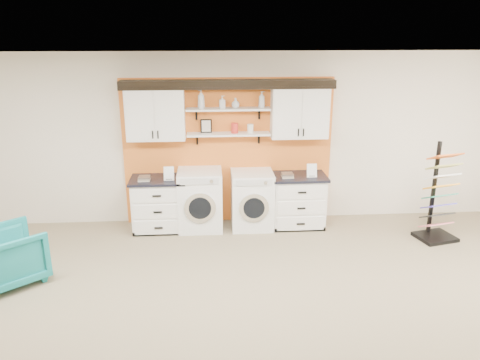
{
  "coord_description": "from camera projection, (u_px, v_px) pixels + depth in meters",
  "views": [
    {
      "loc": [
        -0.32,
        -3.49,
        3.13
      ],
      "look_at": [
        0.08,
        2.3,
        1.25
      ],
      "focal_mm": 35.0,
      "sensor_mm": 36.0,
      "label": 1
    }
  ],
  "objects": [
    {
      "name": "ceiling",
      "position": [
        250.0,
        76.0,
        3.43
      ],
      "size": [
        10.0,
        10.0,
        0.0
      ],
      "primitive_type": "plane",
      "rotation": [
        3.14,
        0.0,
        0.0
      ],
      "color": "white",
      "rests_on": "wall_back"
    },
    {
      "name": "wall_back",
      "position": [
        228.0,
        139.0,
        7.66
      ],
      "size": [
        10.0,
        0.0,
        10.0
      ],
      "primitive_type": "plane",
      "rotation": [
        1.57,
        0.0,
        0.0
      ],
      "color": "silver",
      "rests_on": "floor"
    },
    {
      "name": "accent_panel",
      "position": [
        228.0,
        152.0,
        7.69
      ],
      "size": [
        3.4,
        0.07,
        2.4
      ],
      "primitive_type": "cube",
      "color": "orange",
      "rests_on": "wall_back"
    },
    {
      "name": "upper_cabinet_left",
      "position": [
        155.0,
        113.0,
        7.24
      ],
      "size": [
        0.9,
        0.35,
        0.84
      ],
      "color": "white",
      "rests_on": "wall_back"
    },
    {
      "name": "upper_cabinet_right",
      "position": [
        299.0,
        111.0,
        7.39
      ],
      "size": [
        0.9,
        0.35,
        0.84
      ],
      "color": "white",
      "rests_on": "wall_back"
    },
    {
      "name": "shelf_lower",
      "position": [
        228.0,
        134.0,
        7.43
      ],
      "size": [
        1.32,
        0.28,
        0.03
      ],
      "primitive_type": "cube",
      "color": "white",
      "rests_on": "wall_back"
    },
    {
      "name": "shelf_upper",
      "position": [
        228.0,
        109.0,
        7.31
      ],
      "size": [
        1.32,
        0.28,
        0.03
      ],
      "primitive_type": "cube",
      "color": "white",
      "rests_on": "wall_back"
    },
    {
      "name": "crown_molding",
      "position": [
        228.0,
        83.0,
        7.2
      ],
      "size": [
        3.3,
        0.41,
        0.13
      ],
      "color": "black",
      "rests_on": "wall_back"
    },
    {
      "name": "picture_frame",
      "position": [
        206.0,
        126.0,
        7.42
      ],
      "size": [
        0.18,
        0.02,
        0.22
      ],
      "color": "black",
      "rests_on": "shelf_lower"
    },
    {
      "name": "canister_red",
      "position": [
        235.0,
        128.0,
        7.41
      ],
      "size": [
        0.11,
        0.11,
        0.16
      ],
      "primitive_type": "cylinder",
      "color": "red",
      "rests_on": "shelf_lower"
    },
    {
      "name": "canister_cream",
      "position": [
        250.0,
        128.0,
        7.43
      ],
      "size": [
        0.1,
        0.1,
        0.14
      ],
      "primitive_type": "cylinder",
      "color": "silver",
      "rests_on": "shelf_lower"
    },
    {
      "name": "base_cabinet_left",
      "position": [
        160.0,
        204.0,
        7.55
      ],
      "size": [
        0.88,
        0.66,
        0.87
      ],
      "color": "white",
      "rests_on": "floor"
    },
    {
      "name": "base_cabinet_right",
      "position": [
        298.0,
        200.0,
        7.69
      ],
      "size": [
        0.89,
        0.66,
        0.87
      ],
      "color": "white",
      "rests_on": "floor"
    },
    {
      "name": "washer",
      "position": [
        200.0,
        200.0,
        7.57
      ],
      "size": [
        0.7,
        0.71,
        0.98
      ],
      "color": "white",
      "rests_on": "floor"
    },
    {
      "name": "dryer",
      "position": [
        252.0,
        200.0,
        7.63
      ],
      "size": [
        0.67,
        0.71,
        0.94
      ],
      "color": "white",
      "rests_on": "floor"
    },
    {
      "name": "sample_rack",
      "position": [
        438.0,
        208.0,
        7.18
      ],
      "size": [
        0.65,
        0.58,
        1.52
      ],
      "rotation": [
        0.0,
        0.0,
        0.24
      ],
      "color": "black",
      "rests_on": "floor"
    },
    {
      "name": "armchair",
      "position": [
        10.0,
        256.0,
        5.98
      ],
      "size": [
        1.1,
        1.1,
        0.72
      ],
      "primitive_type": "imported",
      "rotation": [
        0.0,
        0.0,
        2.26
      ],
      "color": "#147A7F",
      "rests_on": "floor"
    },
    {
      "name": "soap_bottle_a",
      "position": [
        201.0,
        99.0,
        7.23
      ],
      "size": [
        0.16,
        0.16,
        0.29
      ],
      "primitive_type": "imported",
      "rotation": [
        0.0,
        0.0,
        -0.88
      ],
      "color": "silver",
      "rests_on": "shelf_upper"
    },
    {
      "name": "soap_bottle_b",
      "position": [
        222.0,
        102.0,
        7.27
      ],
      "size": [
        0.1,
        0.1,
        0.19
      ],
      "primitive_type": "imported",
      "rotation": [
        0.0,
        0.0,
        1.67
      ],
      "color": "silver",
      "rests_on": "shelf_upper"
    },
    {
      "name": "soap_bottle_c",
      "position": [
        236.0,
        103.0,
        7.29
      ],
      "size": [
        0.17,
        0.17,
        0.16
      ],
      "primitive_type": "imported",
      "rotation": [
        0.0,
        0.0,
        5.48
      ],
      "color": "silver",
      "rests_on": "shelf_upper"
    },
    {
      "name": "soap_bottle_d",
      "position": [
        262.0,
        100.0,
        7.3
      ],
      "size": [
        0.11,
        0.11,
        0.25
      ],
      "primitive_type": "imported",
      "rotation": [
        0.0,
        0.0,
        1.5
      ],
      "color": "silver",
      "rests_on": "shelf_upper"
    }
  ]
}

